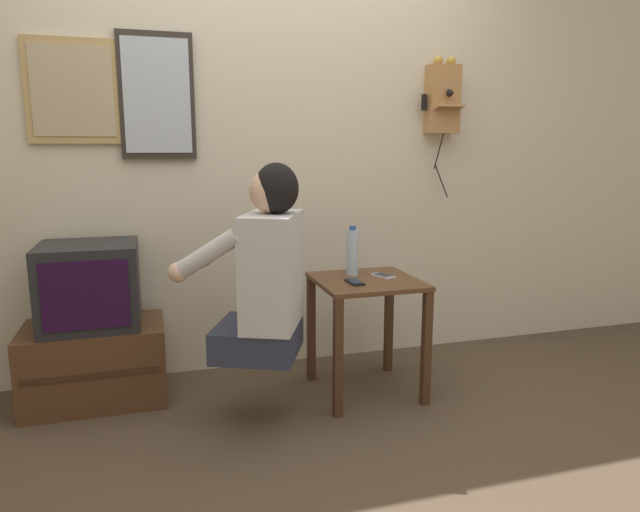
{
  "coord_description": "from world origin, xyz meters",
  "views": [
    {
      "loc": [
        -0.62,
        -2.04,
        1.24
      ],
      "look_at": [
        0.14,
        0.5,
        0.73
      ],
      "focal_mm": 32.0,
      "sensor_mm": 36.0,
      "label": 1
    }
  ],
  "objects": [
    {
      "name": "ground_plane",
      "position": [
        0.0,
        0.0,
        0.0
      ],
      "size": [
        14.0,
        14.0,
        0.0
      ],
      "primitive_type": "plane",
      "color": "#4C3D2D"
    },
    {
      "name": "wall_back",
      "position": [
        0.0,
        1.11,
        1.27
      ],
      "size": [
        6.8,
        0.05,
        2.55
      ],
      "color": "beige",
      "rests_on": "ground_plane"
    },
    {
      "name": "side_table",
      "position": [
        0.4,
        0.55,
        0.46
      ],
      "size": [
        0.5,
        0.5,
        0.59
      ],
      "color": "#51331E",
      "rests_on": "ground_plane"
    },
    {
      "name": "person",
      "position": [
        -0.14,
        0.38,
        0.71
      ],
      "size": [
        0.62,
        0.56,
        0.86
      ],
      "rotation": [
        0.0,
        0.0,
        1.15
      ],
      "color": "#2D3347",
      "rests_on": "ground_plane"
    },
    {
      "name": "tv_stand",
      "position": [
        -0.92,
        0.83,
        0.19
      ],
      "size": [
        0.66,
        0.43,
        0.39
      ],
      "color": "#51331E",
      "rests_on": "ground_plane"
    },
    {
      "name": "television",
      "position": [
        -0.92,
        0.85,
        0.59
      ],
      "size": [
        0.45,
        0.43,
        0.4
      ],
      "color": "#232326",
      "rests_on": "tv_stand"
    },
    {
      "name": "wall_phone_antique",
      "position": [
        1.04,
        1.02,
        1.52
      ],
      "size": [
        0.22,
        0.19,
        0.81
      ],
      "color": "#AD7A47"
    },
    {
      "name": "framed_picture",
      "position": [
        -0.95,
        1.07,
        1.51
      ],
      "size": [
        0.44,
        0.03,
        0.5
      ],
      "color": "tan"
    },
    {
      "name": "wall_mirror",
      "position": [
        -0.55,
        1.06,
        1.5
      ],
      "size": [
        0.37,
        0.03,
        0.63
      ],
      "color": "#2D2823"
    },
    {
      "name": "cell_phone_held",
      "position": [
        0.31,
        0.49,
        0.6
      ],
      "size": [
        0.07,
        0.13,
        0.01
      ],
      "rotation": [
        0.0,
        0.0,
        0.05
      ],
      "color": "black",
      "rests_on": "side_table"
    },
    {
      "name": "cell_phone_spare",
      "position": [
        0.5,
        0.57,
        0.6
      ],
      "size": [
        0.1,
        0.14,
        0.01
      ],
      "rotation": [
        0.0,
        0.0,
        0.34
      ],
      "color": "silver",
      "rests_on": "side_table"
    },
    {
      "name": "water_bottle",
      "position": [
        0.36,
        0.66,
        0.71
      ],
      "size": [
        0.06,
        0.06,
        0.26
      ],
      "color": "#ADC6DB",
      "rests_on": "side_table"
    }
  ]
}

